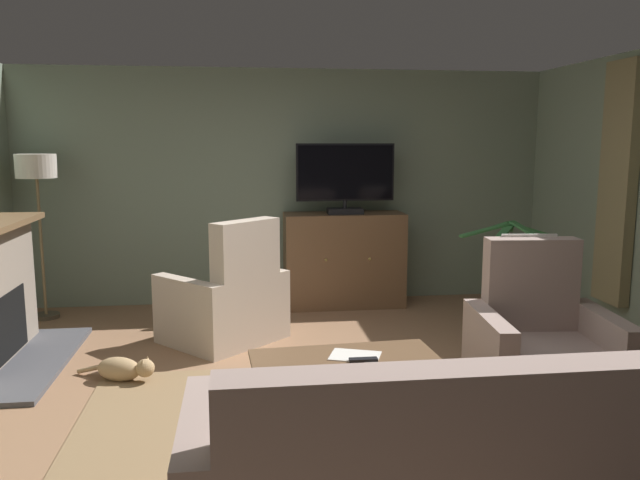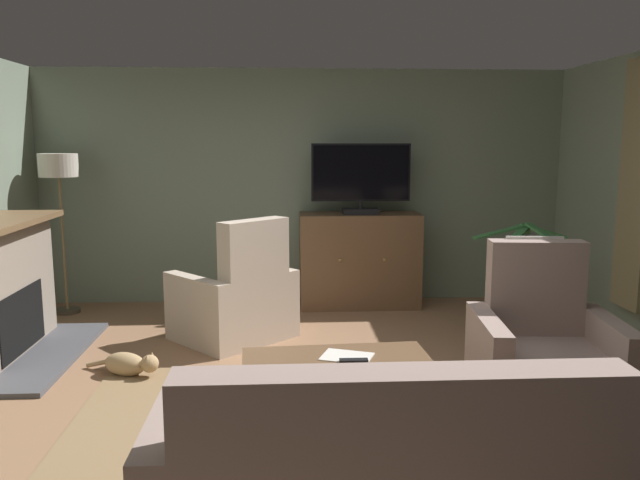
{
  "view_description": "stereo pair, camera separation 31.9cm",
  "coord_description": "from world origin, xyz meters",
  "px_view_note": "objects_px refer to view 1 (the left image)",
  "views": [
    {
      "loc": [
        -0.52,
        -4.13,
        1.79
      ],
      "look_at": [
        0.04,
        0.24,
        1.09
      ],
      "focal_mm": 35.43,
      "sensor_mm": 36.0,
      "label": 1
    },
    {
      "loc": [
        -0.21,
        -4.16,
        1.79
      ],
      "look_at": [
        0.04,
        0.24,
        1.09
      ],
      "focal_mm": 35.43,
      "sensor_mm": 36.0,
      "label": 2
    }
  ],
  "objects_px": {
    "television": "(345,177)",
    "armchair_by_fireplace": "(227,303)",
    "potted_plant_leafy_by_curtain": "(506,299)",
    "floor_lamp": "(37,179)",
    "coffee_table": "(346,367)",
    "tv_cabinet": "(344,262)",
    "cat": "(123,369)",
    "sofa_floral": "(418,480)",
    "folded_newspaper": "(355,356)",
    "armchair_in_far_corner": "(542,353)",
    "tv_remote": "(363,360)"
  },
  "relations": [
    {
      "from": "folded_newspaper",
      "to": "armchair_in_far_corner",
      "type": "distance_m",
      "value": 1.38
    },
    {
      "from": "television",
      "to": "sofa_floral",
      "type": "relative_size",
      "value": 0.51
    },
    {
      "from": "floor_lamp",
      "to": "coffee_table",
      "type": "bearing_deg",
      "value": -48.37
    },
    {
      "from": "tv_cabinet",
      "to": "coffee_table",
      "type": "distance_m",
      "value": 3.07
    },
    {
      "from": "tv_cabinet",
      "to": "coffee_table",
      "type": "height_order",
      "value": "tv_cabinet"
    },
    {
      "from": "tv_cabinet",
      "to": "sofa_floral",
      "type": "relative_size",
      "value": 0.63
    },
    {
      "from": "armchair_in_far_corner",
      "to": "floor_lamp",
      "type": "relative_size",
      "value": 0.68
    },
    {
      "from": "coffee_table",
      "to": "cat",
      "type": "height_order",
      "value": "coffee_table"
    },
    {
      "from": "potted_plant_leafy_by_curtain",
      "to": "cat",
      "type": "height_order",
      "value": "potted_plant_leafy_by_curtain"
    },
    {
      "from": "folded_newspaper",
      "to": "floor_lamp",
      "type": "height_order",
      "value": "floor_lamp"
    },
    {
      "from": "television",
      "to": "armchair_by_fireplace",
      "type": "xyz_separation_m",
      "value": [
        -1.24,
        -1.04,
        -1.06
      ]
    },
    {
      "from": "tv_cabinet",
      "to": "television",
      "type": "xyz_separation_m",
      "value": [
        0.0,
        -0.05,
        0.92
      ]
    },
    {
      "from": "tv_remote",
      "to": "floor_lamp",
      "type": "height_order",
      "value": "floor_lamp"
    },
    {
      "from": "tv_cabinet",
      "to": "tv_remote",
      "type": "relative_size",
      "value": 7.56
    },
    {
      "from": "coffee_table",
      "to": "armchair_by_fireplace",
      "type": "relative_size",
      "value": 0.96
    },
    {
      "from": "sofa_floral",
      "to": "potted_plant_leafy_by_curtain",
      "type": "height_order",
      "value": "potted_plant_leafy_by_curtain"
    },
    {
      "from": "coffee_table",
      "to": "floor_lamp",
      "type": "height_order",
      "value": "floor_lamp"
    },
    {
      "from": "folded_newspaper",
      "to": "armchair_by_fireplace",
      "type": "bearing_deg",
      "value": 133.73
    },
    {
      "from": "sofa_floral",
      "to": "floor_lamp",
      "type": "xyz_separation_m",
      "value": [
        -2.73,
        4.04,
        1.1
      ]
    },
    {
      "from": "potted_plant_leafy_by_curtain",
      "to": "floor_lamp",
      "type": "distance_m",
      "value": 4.74
    },
    {
      "from": "folded_newspaper",
      "to": "armchair_in_far_corner",
      "type": "relative_size",
      "value": 0.27
    },
    {
      "from": "armchair_by_fireplace",
      "to": "potted_plant_leafy_by_curtain",
      "type": "xyz_separation_m",
      "value": [
        2.68,
        0.11,
        -0.07
      ]
    },
    {
      "from": "tv_cabinet",
      "to": "cat",
      "type": "bearing_deg",
      "value": -135.43
    },
    {
      "from": "tv_remote",
      "to": "folded_newspaper",
      "type": "height_order",
      "value": "tv_remote"
    },
    {
      "from": "cat",
      "to": "armchair_by_fireplace",
      "type": "bearing_deg",
      "value": 49.25
    },
    {
      "from": "tv_cabinet",
      "to": "cat",
      "type": "distance_m",
      "value": 2.84
    },
    {
      "from": "television",
      "to": "folded_newspaper",
      "type": "bearing_deg",
      "value": -98.34
    },
    {
      "from": "coffee_table",
      "to": "armchair_by_fireplace",
      "type": "bearing_deg",
      "value": 111.24
    },
    {
      "from": "floor_lamp",
      "to": "tv_remote",
      "type": "bearing_deg",
      "value": -47.97
    },
    {
      "from": "sofa_floral",
      "to": "potted_plant_leafy_by_curtain",
      "type": "distance_m",
      "value": 3.63
    },
    {
      "from": "coffee_table",
      "to": "potted_plant_leafy_by_curtain",
      "type": "bearing_deg",
      "value": 46.77
    },
    {
      "from": "potted_plant_leafy_by_curtain",
      "to": "sofa_floral",
      "type": "bearing_deg",
      "value": -119.59
    },
    {
      "from": "tv_cabinet",
      "to": "coffee_table",
      "type": "xyz_separation_m",
      "value": [
        -0.49,
        -3.03,
        -0.06
      ]
    },
    {
      "from": "armchair_in_far_corner",
      "to": "tv_cabinet",
      "type": "bearing_deg",
      "value": 108.7
    },
    {
      "from": "folded_newspaper",
      "to": "armchair_in_far_corner",
      "type": "xyz_separation_m",
      "value": [
        1.35,
        0.27,
        -0.14
      ]
    },
    {
      "from": "potted_plant_leafy_by_curtain",
      "to": "floor_lamp",
      "type": "xyz_separation_m",
      "value": [
        -4.52,
        0.88,
        1.14
      ]
    },
    {
      "from": "television",
      "to": "armchair_by_fireplace",
      "type": "relative_size",
      "value": 0.85
    },
    {
      "from": "folded_newspaper",
      "to": "cat",
      "type": "xyz_separation_m",
      "value": [
        -1.57,
        1.01,
        -0.39
      ]
    },
    {
      "from": "coffee_table",
      "to": "floor_lamp",
      "type": "xyz_separation_m",
      "value": [
        -2.6,
        2.92,
        0.98
      ]
    },
    {
      "from": "folded_newspaper",
      "to": "cat",
      "type": "relative_size",
      "value": 0.48
    },
    {
      "from": "potted_plant_leafy_by_curtain",
      "to": "folded_newspaper",
      "type": "bearing_deg",
      "value": -132.86
    },
    {
      "from": "coffee_table",
      "to": "television",
      "type": "bearing_deg",
      "value": 80.59
    },
    {
      "from": "coffee_table",
      "to": "folded_newspaper",
      "type": "xyz_separation_m",
      "value": [
        0.06,
        0.04,
        0.05
      ]
    },
    {
      "from": "coffee_table",
      "to": "tv_cabinet",
      "type": "bearing_deg",
      "value": 80.76
    },
    {
      "from": "cat",
      "to": "armchair_in_far_corner",
      "type": "bearing_deg",
      "value": -14.35
    },
    {
      "from": "television",
      "to": "tv_remote",
      "type": "bearing_deg",
      "value": -97.49
    },
    {
      "from": "tv_cabinet",
      "to": "tv_remote",
      "type": "distance_m",
      "value": 3.12
    },
    {
      "from": "coffee_table",
      "to": "sofa_floral",
      "type": "relative_size",
      "value": 0.57
    },
    {
      "from": "tv_cabinet",
      "to": "armchair_by_fireplace",
      "type": "distance_m",
      "value": 1.66
    },
    {
      "from": "armchair_in_far_corner",
      "to": "coffee_table",
      "type": "bearing_deg",
      "value": -167.76
    }
  ]
}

